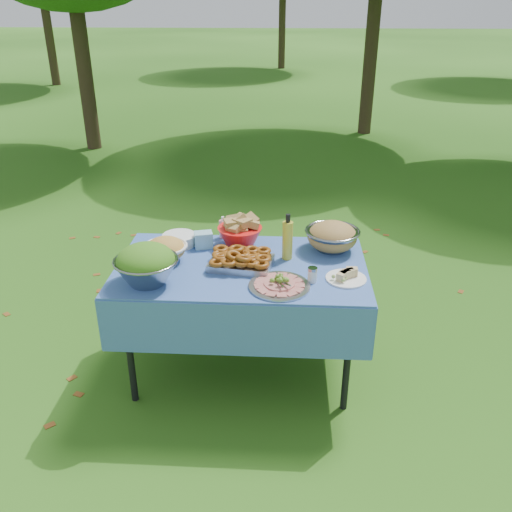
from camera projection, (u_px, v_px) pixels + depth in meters
The scene contains 14 objects.
ground at pixel (243, 370), 3.51m from camera, with size 80.00×80.00×0.00m, color #15390A.
picnic_table at pixel (242, 320), 3.34m from camera, with size 1.46×0.86×0.76m, color #769CE4.
salad_bowl at pixel (146, 264), 2.93m from camera, with size 0.35×0.35×0.23m, color gray, non-canonical shape.
pasta_bowl_white at pixel (165, 249), 3.20m from camera, with size 0.26×0.26×0.14m, color white, non-canonical shape.
plate_stack at pixel (179, 240), 3.42m from camera, with size 0.21×0.21×0.07m, color white.
wipes_box at pixel (204, 240), 3.38m from camera, with size 0.11×0.08×0.10m, color #9BDCEE.
sanitizer_bottle at pixel (223, 227), 3.51m from camera, with size 0.05×0.05×0.15m, color pink.
bread_bowl at pixel (240, 232), 3.39m from camera, with size 0.28×0.28×0.19m, color red, non-canonical shape.
pasta_bowl_steel at pixel (332, 236), 3.34m from camera, with size 0.33×0.33×0.18m, color gray, non-canonical shape.
fried_tray at pixel (241, 260), 3.14m from camera, with size 0.36×0.25×0.08m, color #A5A5AA.
charcuterie_platter at pixel (279, 281), 2.92m from camera, with size 0.34×0.34×0.08m, color #A3A4A9.
oil_bottle at pixel (288, 237), 3.19m from camera, with size 0.06×0.06×0.28m, color gold.
cheese_plate at pixel (346, 274), 3.00m from camera, with size 0.23×0.23×0.06m, color white.
shaker at pixel (312, 275), 2.97m from camera, with size 0.05×0.05×0.09m, color white.
Camera 1 is at (0.25, -2.83, 2.19)m, focal length 38.00 mm.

